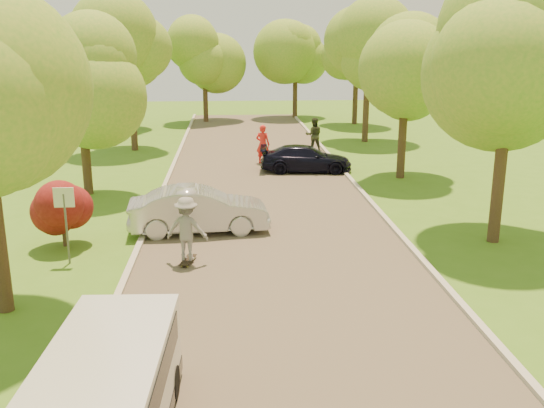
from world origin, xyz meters
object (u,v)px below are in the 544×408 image
object	(u,v)px
silver_sedan	(199,210)
skateboarder	(187,229)
person_striped	(263,144)
street_sign	(65,209)
longboard	(188,260)
person_olive	(314,135)
dark_sedan	(306,159)
minivan	(105,401)

from	to	relation	value
silver_sedan	skateboarder	xyz separation A→B (m)	(-0.20, -2.87, 0.28)
silver_sedan	person_striped	xyz separation A→B (m)	(2.69, 11.03, 0.24)
street_sign	longboard	xyz separation A→B (m)	(3.30, -0.25, -1.46)
silver_sedan	person_olive	xyz separation A→B (m)	(5.69, 14.09, 0.21)
person_olive	street_sign	bearing A→B (deg)	64.38
dark_sedan	silver_sedan	bearing A→B (deg)	157.68
street_sign	person_olive	size ratio (longest dim) A/B	1.15
longboard	skateboarder	world-z (taller)	skateboarder
silver_sedan	person_striped	size ratio (longest dim) A/B	2.29
dark_sedan	skateboarder	distance (m)	12.78
minivan	longboard	bearing A→B (deg)	87.58
minivan	silver_sedan	distance (m)	10.88
street_sign	minivan	bearing A→B (deg)	-72.44
dark_sedan	street_sign	bearing A→B (deg)	149.88
street_sign	person_striped	bearing A→B (deg)	65.60
minivan	person_striped	world-z (taller)	person_striped
minivan	dark_sedan	size ratio (longest dim) A/B	1.05
person_olive	dark_sedan	bearing A→B (deg)	81.20
dark_sedan	person_striped	xyz separation A→B (m)	(-1.91, 2.06, 0.36)
skateboarder	person_striped	bearing A→B (deg)	-88.73
minivan	person_striped	xyz separation A→B (m)	(3.59, 21.87, 0.11)
minivan	person_olive	bearing A→B (deg)	77.79
skateboarder	person_striped	size ratio (longest dim) A/B	0.92
silver_sedan	minivan	bearing A→B (deg)	170.83
street_sign	silver_sedan	size ratio (longest dim) A/B	0.49
longboard	person_olive	world-z (taller)	person_olive
dark_sedan	person_olive	distance (m)	5.24
longboard	skateboarder	size ratio (longest dim) A/B	0.53
minivan	longboard	xyz separation A→B (m)	(0.70, 7.97, -0.77)
silver_sedan	person_striped	distance (m)	11.35
minivan	longboard	distance (m)	8.04
person_striped	person_olive	size ratio (longest dim) A/B	1.03
minivan	dark_sedan	world-z (taller)	minivan
street_sign	skateboarder	world-z (taller)	street_sign
person_striped	skateboarder	bearing A→B (deg)	101.73
minivan	person_striped	size ratio (longest dim) A/B	2.30
street_sign	skateboarder	bearing A→B (deg)	-4.37
person_olive	person_striped	bearing A→B (deg)	48.77
longboard	person_olive	xyz separation A→B (m)	(5.89, 16.96, 0.85)
longboard	skateboarder	xyz separation A→B (m)	(0.00, 0.00, 0.91)
person_olive	minivan	bearing A→B (deg)	78.39
dark_sedan	skateboarder	size ratio (longest dim) A/B	2.38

